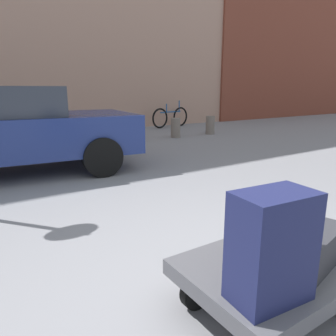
{
  "coord_description": "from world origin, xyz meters",
  "views": [
    {
      "loc": [
        -1.52,
        -1.12,
        1.38
      ],
      "look_at": [
        0.0,
        1.2,
        0.69
      ],
      "focal_mm": 34.1,
      "sensor_mm": 36.0,
      "label": 1
    }
  ],
  "objects_px": {
    "suitcase_charcoal_front_left": "(293,242)",
    "suitcase_navy_front_right": "(272,247)",
    "bicycle_leaning": "(171,117)",
    "bollard_kerb_mid": "(176,128)",
    "luggage_cart": "(273,273)",
    "bollard_kerb_near": "(126,132)",
    "bollard_kerb_far": "(210,125)"
  },
  "relations": [
    {
      "from": "bollard_kerb_near",
      "to": "bollard_kerb_mid",
      "type": "distance_m",
      "value": 1.58
    },
    {
      "from": "bollard_kerb_mid",
      "to": "suitcase_navy_front_right",
      "type": "bearing_deg",
      "value": -120.99
    },
    {
      "from": "suitcase_charcoal_front_left",
      "to": "suitcase_navy_front_right",
      "type": "xyz_separation_m",
      "value": [
        -0.44,
        -0.18,
        0.17
      ]
    },
    {
      "from": "suitcase_charcoal_front_left",
      "to": "bicycle_leaning",
      "type": "distance_m",
      "value": 10.07
    },
    {
      "from": "suitcase_charcoal_front_left",
      "to": "suitcase_navy_front_right",
      "type": "bearing_deg",
      "value": -170.05
    },
    {
      "from": "suitcase_navy_front_right",
      "to": "bollard_kerb_near",
      "type": "distance_m",
      "value": 7.17
    },
    {
      "from": "suitcase_navy_front_right",
      "to": "bicycle_leaning",
      "type": "xyz_separation_m",
      "value": [
        5.36,
        8.97,
        -0.25
      ]
    },
    {
      "from": "suitcase_charcoal_front_left",
      "to": "bollard_kerb_far",
      "type": "relative_size",
      "value": 0.93
    },
    {
      "from": "bicycle_leaning",
      "to": "bollard_kerb_mid",
      "type": "xyz_separation_m",
      "value": [
        -1.32,
        -2.25,
        -0.09
      ]
    },
    {
      "from": "suitcase_navy_front_right",
      "to": "luggage_cart",
      "type": "bearing_deg",
      "value": 39.32
    },
    {
      "from": "luggage_cart",
      "to": "suitcase_charcoal_front_left",
      "type": "relative_size",
      "value": 2.13
    },
    {
      "from": "bollard_kerb_near",
      "to": "luggage_cart",
      "type": "bearing_deg",
      "value": -108.25
    },
    {
      "from": "luggage_cart",
      "to": "bicycle_leaning",
      "type": "relative_size",
      "value": 0.64
    },
    {
      "from": "suitcase_charcoal_front_left",
      "to": "bollard_kerb_near",
      "type": "xyz_separation_m",
      "value": [
        2.01,
        6.54,
        -0.17
      ]
    },
    {
      "from": "luggage_cart",
      "to": "bollard_kerb_mid",
      "type": "relative_size",
      "value": 1.98
    },
    {
      "from": "bicycle_leaning",
      "to": "bollard_kerb_far",
      "type": "distance_m",
      "value": 2.25
    },
    {
      "from": "luggage_cart",
      "to": "bollard_kerb_near",
      "type": "height_order",
      "value": "bollard_kerb_near"
    },
    {
      "from": "bollard_kerb_far",
      "to": "bollard_kerb_mid",
      "type": "bearing_deg",
      "value": 180.0
    },
    {
      "from": "suitcase_charcoal_front_left",
      "to": "bollard_kerb_far",
      "type": "xyz_separation_m",
      "value": [
        4.91,
        6.54,
        -0.17
      ]
    },
    {
      "from": "luggage_cart",
      "to": "suitcase_navy_front_right",
      "type": "height_order",
      "value": "suitcase_navy_front_right"
    },
    {
      "from": "bicycle_leaning",
      "to": "suitcase_navy_front_right",
      "type": "bearing_deg",
      "value": -120.84
    },
    {
      "from": "luggage_cart",
      "to": "suitcase_navy_front_right",
      "type": "bearing_deg",
      "value": -146.06
    },
    {
      "from": "bicycle_leaning",
      "to": "bollard_kerb_mid",
      "type": "relative_size",
      "value": 3.1
    },
    {
      "from": "luggage_cart",
      "to": "bollard_kerb_mid",
      "type": "bearing_deg",
      "value": 60.21
    },
    {
      "from": "luggage_cart",
      "to": "suitcase_charcoal_front_left",
      "type": "xyz_separation_m",
      "value": [
        0.14,
        -0.02,
        0.18
      ]
    },
    {
      "from": "bollard_kerb_near",
      "to": "bollard_kerb_mid",
      "type": "bearing_deg",
      "value": 0.0
    },
    {
      "from": "suitcase_charcoal_front_left",
      "to": "suitcase_navy_front_right",
      "type": "relative_size",
      "value": 0.92
    },
    {
      "from": "suitcase_navy_front_right",
      "to": "bicycle_leaning",
      "type": "distance_m",
      "value": 10.45
    },
    {
      "from": "luggage_cart",
      "to": "suitcase_navy_front_right",
      "type": "distance_m",
      "value": 0.51
    },
    {
      "from": "suitcase_charcoal_front_left",
      "to": "bicycle_leaning",
      "type": "xyz_separation_m",
      "value": [
        4.91,
        8.79,
        -0.08
      ]
    },
    {
      "from": "bollard_kerb_far",
      "to": "suitcase_charcoal_front_left",
      "type": "bearing_deg",
      "value": -126.89
    },
    {
      "from": "luggage_cart",
      "to": "bollard_kerb_mid",
      "type": "distance_m",
      "value": 7.51
    }
  ]
}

